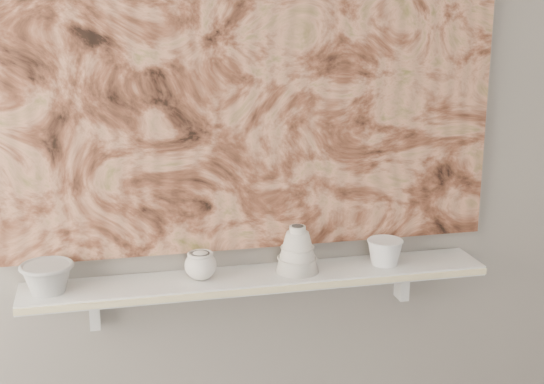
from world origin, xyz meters
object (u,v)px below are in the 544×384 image
object	(u,v)px
painting	(253,68)
bowl_grey	(47,277)
shelf	(259,279)
bowl_white	(385,252)
bell_vessel	(297,249)
cup_cream	(201,265)

from	to	relation	value
painting	bowl_grey	distance (m)	0.84
shelf	painting	bearing A→B (deg)	90.00
painting	bowl_white	bearing A→B (deg)	-11.37
bowl_grey	bell_vessel	world-z (taller)	bell_vessel
cup_cream	bowl_white	world-z (taller)	cup_cream
bell_vessel	bowl_white	distance (m)	0.28
shelf	painting	xyz separation A→B (m)	(0.00, 0.08, 0.62)
shelf	bell_vessel	size ratio (longest dim) A/B	9.69
bowl_grey	shelf	bearing A→B (deg)	0.00
shelf	bowl_white	xyz separation A→B (m)	(0.40, 0.00, 0.06)
shelf	bowl_white	size ratio (longest dim) A/B	12.48
painting	bell_vessel	distance (m)	0.56
shelf	painting	world-z (taller)	painting
bowl_grey	cup_cream	bearing A→B (deg)	0.00
shelf	bowl_grey	bearing A→B (deg)	180.00
painting	bell_vessel	xyz separation A→B (m)	(0.12, -0.08, -0.54)
bowl_grey	bell_vessel	bearing A→B (deg)	0.00
shelf	bowl_grey	xyz separation A→B (m)	(-0.61, 0.00, 0.06)
painting	bell_vessel	world-z (taller)	painting
painting	cup_cream	world-z (taller)	painting
painting	bowl_white	world-z (taller)	painting
cup_cream	painting	bearing A→B (deg)	24.54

